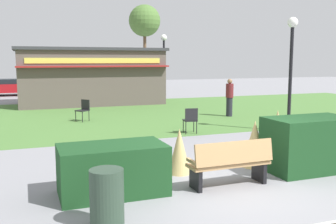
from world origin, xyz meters
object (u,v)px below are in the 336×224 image
park_bench (230,163)px  lamppost_far (164,60)px  tree_right_bg (145,21)px  cafe_chair_east (84,108)px  cafe_chair_west (191,118)px  parked_car_west_slot (9,87)px  food_kiosk (90,76)px  person_strolling (229,97)px  trash_bin (107,198)px  lamppost_mid (291,60)px

park_bench → lamppost_far: (3.85, 14.53, 2.03)m
lamppost_far → tree_right_bg: bearing=77.9°
lamppost_far → cafe_chair_east: bearing=-136.7°
cafe_chair_west → parked_car_west_slot: (-6.32, 17.67, 0.12)m
parked_car_west_slot → cafe_chair_west: bearing=-70.3°
cafe_chair_west → food_kiosk: bearing=99.0°
park_bench → person_strolling: bearing=60.6°
cafe_chair_east → person_strolling: size_ratio=0.53×
park_bench → trash_bin: bearing=-159.9°
tree_right_bg → park_bench: bearing=-103.6°
food_kiosk → cafe_chair_east: food_kiosk is taller
cafe_chair_east → tree_right_bg: bearing=65.2°
park_bench → food_kiosk: food_kiosk is taller
lamppost_mid → parked_car_west_slot: size_ratio=0.94×
food_kiosk → cafe_chair_east: (-1.35, -6.53, -1.08)m
lamppost_far → parked_car_west_slot: lamppost_far is taller
trash_bin → food_kiosk: food_kiosk is taller
lamppost_mid → park_bench: bearing=-137.4°
cafe_chair_west → person_strolling: 4.58m
park_bench → person_strolling: person_strolling is taller
lamppost_mid → cafe_chair_west: 4.04m
park_bench → parked_car_west_slot: 23.55m
lamppost_mid → tree_right_bg: 22.50m
cafe_chair_east → parked_car_west_slot: parked_car_west_slot is taller
person_strolling → lamppost_far: bearing=-14.1°
cafe_chair_west → person_strolling: size_ratio=0.53×
lamppost_mid → parked_car_west_slot: lamppost_mid is taller
cafe_chair_west → tree_right_bg: size_ratio=0.12×
lamppost_far → trash_bin: bearing=-112.9°
cafe_chair_west → parked_car_west_slot: 18.76m
park_bench → cafe_chair_east: bearing=99.1°
trash_bin → food_kiosk: bearing=81.6°
lamppost_mid → lamppost_far: same height
parked_car_west_slot → tree_right_bg: size_ratio=0.57×
lamppost_far → food_kiosk: size_ratio=0.48×
park_bench → cafe_chair_east: size_ratio=1.92×
cafe_chair_east → park_bench: bearing=-80.9°
trash_bin → cafe_chair_east: (1.16, 10.44, 0.08)m
park_bench → cafe_chair_east: (-1.52, 9.46, 0.05)m
food_kiosk → trash_bin: bearing=-98.4°
lamppost_far → cafe_chair_west: bearing=-104.3°
lamppost_mid → lamppost_far: bearing=96.2°
lamppost_far → park_bench: bearing=-104.9°
trash_bin → tree_right_bg: (9.15, 27.72, 5.47)m
food_kiosk → parked_car_west_slot: size_ratio=1.95×
food_kiosk → tree_right_bg: tree_right_bg is taller
trash_bin → person_strolling: person_strolling is taller
cafe_chair_west → cafe_chair_east: 5.08m
lamppost_far → trash_bin: 16.96m
trash_bin → food_kiosk: 17.19m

